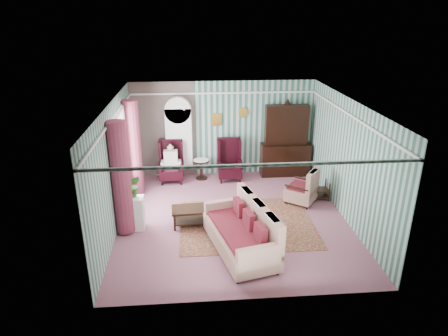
{
  "coord_description": "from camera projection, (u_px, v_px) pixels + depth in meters",
  "views": [
    {
      "loc": [
        -0.95,
        -8.71,
        4.79
      ],
      "look_at": [
        -0.18,
        0.6,
        1.11
      ],
      "focal_mm": 32.0,
      "sensor_mm": 36.0,
      "label": 1
    }
  ],
  "objects": [
    {
      "name": "round_side_table",
      "position": [
        201.0,
        169.0,
        12.15
      ],
      "size": [
        0.5,
        0.5,
        0.6
      ],
      "primitive_type": "cylinder",
      "color": "black",
      "rests_on": "floor"
    },
    {
      "name": "potted_plant_a",
      "position": [
        128.0,
        192.0,
        8.99
      ],
      "size": [
        0.42,
        0.39,
        0.38
      ],
      "primitive_type": "imported",
      "rotation": [
        0.0,
        0.0,
        -0.31
      ],
      "color": "#255A1C",
      "rests_on": "plant_stand"
    },
    {
      "name": "dresser_hutch",
      "position": [
        286.0,
        138.0,
        12.14
      ],
      "size": [
        1.5,
        0.56,
        2.36
      ],
      "primitive_type": "cube",
      "color": "black",
      "rests_on": "floor"
    },
    {
      "name": "seated_woman",
      "position": [
        171.0,
        163.0,
        11.84
      ],
      "size": [
        0.44,
        0.4,
        1.18
      ],
      "primitive_type": null,
      "color": "white",
      "rests_on": "floor"
    },
    {
      "name": "room_shell",
      "position": [
        207.0,
        139.0,
        9.29
      ],
      "size": [
        5.53,
        6.02,
        2.91
      ],
      "color": "#36635A",
      "rests_on": "ground"
    },
    {
      "name": "bookcase",
      "position": [
        179.0,
        142.0,
        12.03
      ],
      "size": [
        0.8,
        0.28,
        2.24
      ],
      "primitive_type": "cube",
      "color": "white",
      "rests_on": "floor"
    },
    {
      "name": "floral_armchair",
      "position": [
        301.0,
        187.0,
        10.58
      ],
      "size": [
        1.15,
        1.14,
        0.9
      ],
      "primitive_type": "cube",
      "rotation": [
        0.0,
        0.0,
        0.92
      ],
      "color": "beige",
      "rests_on": "floor"
    },
    {
      "name": "floor",
      "position": [
        233.0,
        218.0,
        9.91
      ],
      "size": [
        6.0,
        6.0,
        0.0
      ],
      "primitive_type": "plane",
      "color": "#935566",
      "rests_on": "ground"
    },
    {
      "name": "potted_plant_c",
      "position": [
        126.0,
        189.0,
        9.09
      ],
      "size": [
        0.26,
        0.26,
        0.42
      ],
      "primitive_type": "imported",
      "rotation": [
        0.0,
        0.0,
        0.13
      ],
      "color": "#1A4A17",
      "rests_on": "plant_stand"
    },
    {
      "name": "rug",
      "position": [
        247.0,
        223.0,
        9.65
      ],
      "size": [
        3.2,
        2.6,
        0.01
      ],
      "primitive_type": "cube",
      "color": "#511D1B",
      "rests_on": "floor"
    },
    {
      "name": "wingback_right",
      "position": [
        230.0,
        160.0,
        11.96
      ],
      "size": [
        0.76,
        0.8,
        1.25
      ],
      "primitive_type": "cube",
      "color": "black",
      "rests_on": "floor"
    },
    {
      "name": "sofa",
      "position": [
        240.0,
        228.0,
        8.33
      ],
      "size": [
        1.56,
        2.42,
        1.14
      ],
      "primitive_type": "cube",
      "rotation": [
        0.0,
        0.0,
        1.82
      ],
      "color": "beige",
      "rests_on": "floor"
    },
    {
      "name": "plant_stand",
      "position": [
        132.0,
        213.0,
        9.3
      ],
      "size": [
        0.55,
        0.35,
        0.8
      ],
      "primitive_type": "cube",
      "color": "silver",
      "rests_on": "floor"
    },
    {
      "name": "nest_table",
      "position": [
        320.0,
        190.0,
        10.83
      ],
      "size": [
        0.45,
        0.38,
        0.54
      ],
      "primitive_type": "cube",
      "color": "black",
      "rests_on": "floor"
    },
    {
      "name": "wingback_left",
      "position": [
        171.0,
        162.0,
        11.83
      ],
      "size": [
        0.76,
        0.8,
        1.25
      ],
      "primitive_type": "cube",
      "color": "black",
      "rests_on": "floor"
    },
    {
      "name": "potted_plant_b",
      "position": [
        134.0,
        186.0,
        9.12
      ],
      "size": [
        0.3,
        0.25,
        0.52
      ],
      "primitive_type": "imported",
      "rotation": [
        0.0,
        0.0,
        0.06
      ],
      "color": "#1B591C",
      "rests_on": "plant_stand"
    },
    {
      "name": "coffee_table",
      "position": [
        192.0,
        216.0,
        9.53
      ],
      "size": [
        0.99,
        0.6,
        0.44
      ],
      "primitive_type": "cube",
      "rotation": [
        0.0,
        0.0,
        0.06
      ],
      "color": "black",
      "rests_on": "floor"
    }
  ]
}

